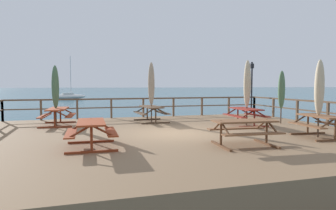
{
  "coord_description": "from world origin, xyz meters",
  "views": [
    {
      "loc": [
        -3.39,
        -10.64,
        2.51
      ],
      "look_at": [
        0.0,
        0.9,
        1.71
      ],
      "focal_mm": 31.92,
      "sensor_mm": 36.0,
      "label": 1
    }
  ],
  "objects_px": {
    "patio_umbrella_short_mid": "(281,90)",
    "sailboat_distant": "(69,96)",
    "patio_umbrella_tall_front": "(319,88)",
    "patio_umbrella_tall_mid_left": "(151,84)",
    "picnic_table_mid_left": "(58,113)",
    "picnic_table_back_right": "(246,113)",
    "lamp_post_hooked": "(252,80)",
    "patio_umbrella_tall_back_left": "(247,84)",
    "picnic_table_mid_right": "(244,127)",
    "picnic_table_back_left": "(91,128)",
    "patio_umbrella_short_front": "(55,87)",
    "picnic_table_front_left": "(151,110)",
    "picnic_table_front_right": "(321,121)"
  },
  "relations": [
    {
      "from": "patio_umbrella_short_mid",
      "to": "lamp_post_hooked",
      "type": "distance_m",
      "value": 3.96
    },
    {
      "from": "picnic_table_back_right",
      "to": "picnic_table_mid_left",
      "type": "xyz_separation_m",
      "value": [
        -8.12,
        2.37,
        0.01
      ]
    },
    {
      "from": "picnic_table_back_right",
      "to": "patio_umbrella_short_front",
      "type": "height_order",
      "value": "patio_umbrella_short_front"
    },
    {
      "from": "lamp_post_hooked",
      "to": "picnic_table_back_left",
      "type": "bearing_deg",
      "value": -144.04
    },
    {
      "from": "patio_umbrella_tall_back_left",
      "to": "patio_umbrella_short_front",
      "type": "bearing_deg",
      "value": 163.52
    },
    {
      "from": "patio_umbrella_short_mid",
      "to": "patio_umbrella_tall_front",
      "type": "height_order",
      "value": "patio_umbrella_tall_front"
    },
    {
      "from": "patio_umbrella_short_front",
      "to": "lamp_post_hooked",
      "type": "distance_m",
      "value": 11.05
    },
    {
      "from": "picnic_table_mid_right",
      "to": "patio_umbrella_short_mid",
      "type": "xyz_separation_m",
      "value": [
        4.41,
        4.14,
        1.02
      ]
    },
    {
      "from": "picnic_table_front_right",
      "to": "patio_umbrella_short_mid",
      "type": "relative_size",
      "value": 0.75
    },
    {
      "from": "picnic_table_mid_left",
      "to": "patio_umbrella_short_front",
      "type": "relative_size",
      "value": 0.81
    },
    {
      "from": "patio_umbrella_tall_front",
      "to": "patio_umbrella_short_mid",
      "type": "bearing_deg",
      "value": 71.76
    },
    {
      "from": "patio_umbrella_tall_back_left",
      "to": "picnic_table_front_right",
      "type": "bearing_deg",
      "value": -77.19
    },
    {
      "from": "picnic_table_back_right",
      "to": "patio_umbrella_tall_front",
      "type": "distance_m",
      "value": 3.72
    },
    {
      "from": "picnic_table_back_right",
      "to": "lamp_post_hooked",
      "type": "distance_m",
      "value": 5.05
    },
    {
      "from": "picnic_table_back_left",
      "to": "lamp_post_hooked",
      "type": "xyz_separation_m",
      "value": [
        9.58,
        6.95,
        1.56
      ]
    },
    {
      "from": "picnic_table_front_left",
      "to": "picnic_table_mid_left",
      "type": "height_order",
      "value": "same"
    },
    {
      "from": "patio_umbrella_short_mid",
      "to": "sailboat_distant",
      "type": "relative_size",
      "value": 0.32
    },
    {
      "from": "picnic_table_front_left",
      "to": "patio_umbrella_short_front",
      "type": "distance_m",
      "value": 4.55
    },
    {
      "from": "patio_umbrella_tall_back_left",
      "to": "lamp_post_hooked",
      "type": "height_order",
      "value": "lamp_post_hooked"
    },
    {
      "from": "patio_umbrella_tall_front",
      "to": "picnic_table_mid_left",
      "type": "bearing_deg",
      "value": 146.8
    },
    {
      "from": "patio_umbrella_short_front",
      "to": "picnic_table_mid_left",
      "type": "bearing_deg",
      "value": -7.66
    },
    {
      "from": "picnic_table_mid_left",
      "to": "patio_umbrella_short_front",
      "type": "distance_m",
      "value": 1.15
    },
    {
      "from": "picnic_table_front_left",
      "to": "patio_umbrella_short_mid",
      "type": "distance_m",
      "value": 6.27
    },
    {
      "from": "picnic_table_back_right",
      "to": "picnic_table_mid_left",
      "type": "bearing_deg",
      "value": 163.76
    },
    {
      "from": "picnic_table_mid_left",
      "to": "patio_umbrella_tall_back_left",
      "type": "height_order",
      "value": "patio_umbrella_tall_back_left"
    },
    {
      "from": "picnic_table_front_left",
      "to": "patio_umbrella_tall_mid_left",
      "type": "height_order",
      "value": "patio_umbrella_tall_mid_left"
    },
    {
      "from": "picnic_table_mid_left",
      "to": "sailboat_distant",
      "type": "relative_size",
      "value": 0.28
    },
    {
      "from": "picnic_table_mid_left",
      "to": "sailboat_distant",
      "type": "height_order",
      "value": "sailboat_distant"
    },
    {
      "from": "picnic_table_front_left",
      "to": "patio_umbrella_tall_back_left",
      "type": "bearing_deg",
      "value": -33.21
    },
    {
      "from": "picnic_table_mid_left",
      "to": "picnic_table_back_left",
      "type": "height_order",
      "value": "same"
    },
    {
      "from": "patio_umbrella_tall_mid_left",
      "to": "picnic_table_back_right",
      "type": "bearing_deg",
      "value": -32.04
    },
    {
      "from": "picnic_table_back_right",
      "to": "picnic_table_back_left",
      "type": "height_order",
      "value": "same"
    },
    {
      "from": "picnic_table_back_left",
      "to": "patio_umbrella_tall_back_left",
      "type": "bearing_deg",
      "value": 23.29
    },
    {
      "from": "patio_umbrella_tall_front",
      "to": "patio_umbrella_tall_mid_left",
      "type": "distance_m",
      "value": 7.41
    },
    {
      "from": "picnic_table_mid_left",
      "to": "patio_umbrella_tall_front",
      "type": "distance_m",
      "value": 10.69
    },
    {
      "from": "picnic_table_back_right",
      "to": "patio_umbrella_tall_front",
      "type": "xyz_separation_m",
      "value": [
        0.77,
        -3.45,
        1.15
      ]
    },
    {
      "from": "picnic_table_mid_right",
      "to": "picnic_table_front_left",
      "type": "distance_m",
      "value": 6.61
    },
    {
      "from": "picnic_table_mid_left",
      "to": "patio_umbrella_short_mid",
      "type": "distance_m",
      "value": 10.36
    },
    {
      "from": "picnic_table_front_right",
      "to": "patio_umbrella_tall_front",
      "type": "bearing_deg",
      "value": 120.36
    },
    {
      "from": "picnic_table_mid_left",
      "to": "picnic_table_mid_right",
      "type": "bearing_deg",
      "value": -48.54
    },
    {
      "from": "picnic_table_front_left",
      "to": "picnic_table_mid_left",
      "type": "bearing_deg",
      "value": -179.03
    },
    {
      "from": "patio_umbrella_tall_front",
      "to": "patio_umbrella_tall_back_left",
      "type": "bearing_deg",
      "value": 102.39
    },
    {
      "from": "picnic_table_front_right",
      "to": "patio_umbrella_short_front",
      "type": "bearing_deg",
      "value": 146.76
    },
    {
      "from": "picnic_table_front_left",
      "to": "lamp_post_hooked",
      "type": "xyz_separation_m",
      "value": [
        6.53,
        1.5,
        1.55
      ]
    },
    {
      "from": "patio_umbrella_tall_back_left",
      "to": "sailboat_distant",
      "type": "bearing_deg",
      "value": 101.53
    },
    {
      "from": "patio_umbrella_tall_mid_left",
      "to": "sailboat_distant",
      "type": "relative_size",
      "value": 0.38
    },
    {
      "from": "picnic_table_mid_left",
      "to": "patio_umbrella_tall_mid_left",
      "type": "relative_size",
      "value": 0.75
    },
    {
      "from": "patio_umbrella_short_mid",
      "to": "sailboat_distant",
      "type": "xyz_separation_m",
      "value": [
        -10.98,
        44.28,
        -1.78
      ]
    },
    {
      "from": "picnic_table_front_left",
      "to": "picnic_table_mid_left",
      "type": "xyz_separation_m",
      "value": [
        -4.33,
        -0.07,
        0.0
      ]
    },
    {
      "from": "patio_umbrella_tall_back_left",
      "to": "patio_umbrella_short_front",
      "type": "height_order",
      "value": "patio_umbrella_tall_back_left"
    }
  ]
}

